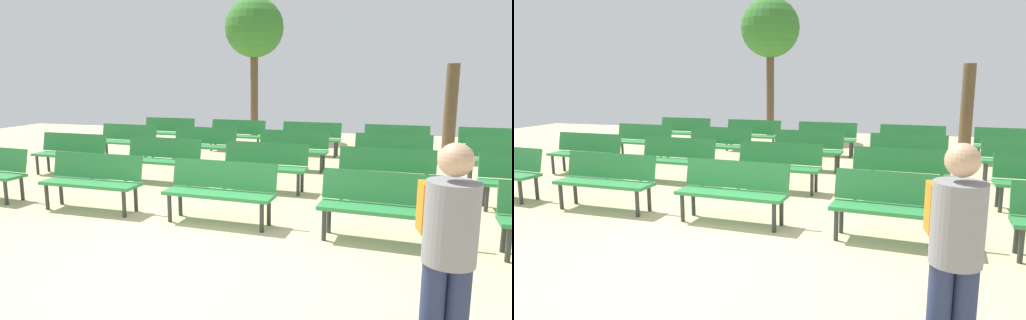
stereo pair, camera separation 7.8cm
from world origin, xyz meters
The scene contains 21 objects.
ground_plane centered at (0.00, 0.00, 0.00)m, with size 25.97×25.97×0.00m, color #CCB789.
bench_r0_c1 centered at (-2.10, 1.68, 0.50)m, with size 1.61×0.52×0.87m.
bench_r0_c2 centered at (0.06, 1.61, 0.50)m, with size 1.62×0.57×0.87m.
bench_r0_c3 centered at (2.31, 1.44, 0.50)m, with size 1.63×0.60×0.87m.
bench_r1_c0 centered at (-4.18, 3.84, 0.50)m, with size 1.62×0.55×0.87m.
bench_r1_c1 centered at (-1.97, 3.73, 0.50)m, with size 1.62×0.57×0.87m.
bench_r1_c2 centered at (0.17, 3.64, 0.50)m, with size 1.62×0.54×0.87m.
bench_r1_c3 centered at (2.33, 3.52, 0.50)m, with size 1.62×0.57×0.87m.
bench_r2_c0 centered at (-4.08, 5.89, 0.50)m, with size 1.63×0.59×0.87m.
bench_r2_c1 centered at (-1.92, 5.79, 0.50)m, with size 1.62×0.55×0.87m.
bench_r2_c2 centered at (0.28, 5.70, 0.50)m, with size 1.61×0.53×0.87m.
bench_r2_c3 centered at (2.46, 5.63, 0.50)m, with size 1.62×0.54×0.87m.
bench_r2_c4 centered at (4.67, 5.52, 0.50)m, with size 1.63×0.61×0.87m.
bench_r3_c0 centered at (-3.96, 7.96, 0.50)m, with size 1.61×0.52×0.87m.
bench_r3_c1 centered at (-1.77, 7.88, 0.50)m, with size 1.62×0.53×0.87m.
bench_r3_c2 centered at (0.36, 7.78, 0.50)m, with size 1.63×0.57×0.87m.
bench_r3_c3 centered at (2.55, 7.63, 0.50)m, with size 1.63×0.59×0.87m.
bench_r3_c4 centered at (4.80, 7.54, 0.50)m, with size 1.63×0.58×0.87m.
tree_0 centered at (4.02, 9.59, 1.23)m, with size 0.34×0.34×2.45m.
tree_1 centered at (-2.11, 10.82, 3.66)m, with size 1.98×1.98×4.70m.
visitor_with_backpack centered at (2.72, -1.23, 0.94)m, with size 0.39×0.56×1.65m.
Camera 1 is at (2.29, -4.34, 2.05)m, focal length 32.04 mm.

